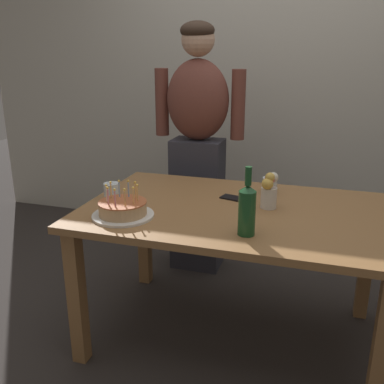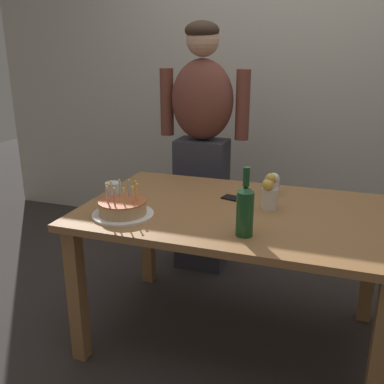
{
  "view_description": "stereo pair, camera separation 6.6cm",
  "coord_description": "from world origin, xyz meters",
  "px_view_note": "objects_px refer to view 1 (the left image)",
  "views": [
    {
      "loc": [
        0.39,
        -1.98,
        1.48
      ],
      "look_at": [
        -0.19,
        -0.11,
        0.84
      ],
      "focal_mm": 40.5,
      "sensor_mm": 36.0,
      "label": 1
    },
    {
      "loc": [
        0.45,
        -1.96,
        1.48
      ],
      "look_at": [
        -0.19,
        -0.11,
        0.84
      ],
      "focal_mm": 40.5,
      "sensor_mm": 36.0,
      "label": 2
    }
  ],
  "objects_px": {
    "cell_phone": "(235,198)",
    "person_man_bearded": "(198,147)",
    "water_glass_near": "(112,191)",
    "water_glass_far": "(270,186)",
    "wine_bottle": "(247,209)",
    "flower_vase": "(269,189)",
    "birthday_cake": "(123,209)"
  },
  "relations": [
    {
      "from": "person_man_bearded",
      "to": "wine_bottle",
      "type": "bearing_deg",
      "value": 116.67
    },
    {
      "from": "water_glass_far",
      "to": "person_man_bearded",
      "type": "bearing_deg",
      "value": 140.06
    },
    {
      "from": "water_glass_near",
      "to": "person_man_bearded",
      "type": "xyz_separation_m",
      "value": [
        0.24,
        0.79,
        0.09
      ]
    },
    {
      "from": "water_glass_far",
      "to": "birthday_cake",
      "type": "bearing_deg",
      "value": -137.94
    },
    {
      "from": "wine_bottle",
      "to": "flower_vase",
      "type": "distance_m",
      "value": 0.36
    },
    {
      "from": "birthday_cake",
      "to": "water_glass_near",
      "type": "distance_m",
      "value": 0.28
    },
    {
      "from": "birthday_cake",
      "to": "water_glass_near",
      "type": "bearing_deg",
      "value": 127.97
    },
    {
      "from": "wine_bottle",
      "to": "cell_phone",
      "type": "relative_size",
      "value": 2.07
    },
    {
      "from": "cell_phone",
      "to": "person_man_bearded",
      "type": "distance_m",
      "value": 0.72
    },
    {
      "from": "water_glass_far",
      "to": "cell_phone",
      "type": "height_order",
      "value": "water_glass_far"
    },
    {
      "from": "birthday_cake",
      "to": "wine_bottle",
      "type": "bearing_deg",
      "value": -3.48
    },
    {
      "from": "water_glass_far",
      "to": "wine_bottle",
      "type": "xyz_separation_m",
      "value": [
        -0.02,
        -0.59,
        0.07
      ]
    },
    {
      "from": "water_glass_near",
      "to": "cell_phone",
      "type": "xyz_separation_m",
      "value": [
        0.62,
        0.19,
        -0.04
      ]
    },
    {
      "from": "birthday_cake",
      "to": "water_glass_near",
      "type": "relative_size",
      "value": 3.42
    },
    {
      "from": "wine_bottle",
      "to": "person_man_bearded",
      "type": "relative_size",
      "value": 0.18
    },
    {
      "from": "flower_vase",
      "to": "person_man_bearded",
      "type": "height_order",
      "value": "person_man_bearded"
    },
    {
      "from": "cell_phone",
      "to": "person_man_bearded",
      "type": "xyz_separation_m",
      "value": [
        -0.38,
        0.6,
        0.13
      ]
    },
    {
      "from": "water_glass_near",
      "to": "flower_vase",
      "type": "relative_size",
      "value": 0.46
    },
    {
      "from": "birthday_cake",
      "to": "flower_vase",
      "type": "height_order",
      "value": "flower_vase"
    },
    {
      "from": "birthday_cake",
      "to": "flower_vase",
      "type": "xyz_separation_m",
      "value": [
        0.64,
        0.32,
        0.06
      ]
    },
    {
      "from": "water_glass_far",
      "to": "person_man_bearded",
      "type": "xyz_separation_m",
      "value": [
        -0.54,
        0.46,
        0.09
      ]
    },
    {
      "from": "wine_bottle",
      "to": "water_glass_far",
      "type": "bearing_deg",
      "value": 88.03
    },
    {
      "from": "flower_vase",
      "to": "person_man_bearded",
      "type": "distance_m",
      "value": 0.89
    },
    {
      "from": "cell_phone",
      "to": "wine_bottle",
      "type": "bearing_deg",
      "value": -58.17
    },
    {
      "from": "wine_bottle",
      "to": "water_glass_near",
      "type": "bearing_deg",
      "value": 161.58
    },
    {
      "from": "water_glass_far",
      "to": "wine_bottle",
      "type": "height_order",
      "value": "wine_bottle"
    },
    {
      "from": "wine_bottle",
      "to": "cell_phone",
      "type": "bearing_deg",
      "value": 107.81
    },
    {
      "from": "water_glass_far",
      "to": "cell_phone",
      "type": "xyz_separation_m",
      "value": [
        -0.16,
        -0.15,
        -0.04
      ]
    },
    {
      "from": "flower_vase",
      "to": "person_man_bearded",
      "type": "xyz_separation_m",
      "value": [
        -0.57,
        0.69,
        0.04
      ]
    },
    {
      "from": "cell_phone",
      "to": "water_glass_near",
      "type": "bearing_deg",
      "value": -149.05
    },
    {
      "from": "birthday_cake",
      "to": "person_man_bearded",
      "type": "distance_m",
      "value": 1.02
    },
    {
      "from": "birthday_cake",
      "to": "person_man_bearded",
      "type": "relative_size",
      "value": 0.18
    }
  ]
}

